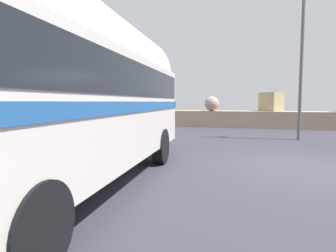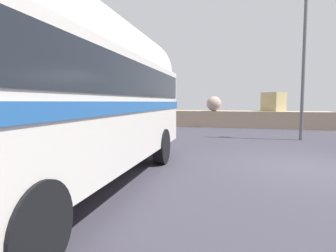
{
  "view_description": "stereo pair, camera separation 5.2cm",
  "coord_description": "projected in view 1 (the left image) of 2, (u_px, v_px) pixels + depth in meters",
  "views": [
    {
      "loc": [
        -1.35,
        -7.96,
        1.72
      ],
      "look_at": [
        -2.84,
        -2.82,
        1.27
      ],
      "focal_mm": 30.48,
      "sensor_mm": 36.0,
      "label": 1
    },
    {
      "loc": [
        -1.3,
        -7.95,
        1.72
      ],
      "look_at": [
        -2.84,
        -2.82,
        1.27
      ],
      "focal_mm": 30.48,
      "sensor_mm": 36.0,
      "label": 2
    }
  ],
  "objects": [
    {
      "name": "breakwater",
      "position": [
        277.0,
        118.0,
        18.53
      ],
      "size": [
        31.36,
        2.08,
        2.34
      ],
      "color": "tan",
      "rests_on": "ground"
    },
    {
      "name": "vintage_coach",
      "position": [
        72.0,
        84.0,
        5.38
      ],
      "size": [
        3.07,
        8.74,
        3.7
      ],
      "rotation": [
        0.0,
        0.0,
        0.07
      ],
      "color": "black",
      "rests_on": "ground"
    },
    {
      "name": "lamp_post",
      "position": [
        304.0,
        55.0,
        12.41
      ],
      "size": [
        1.14,
        0.44,
        6.67
      ],
      "color": "#5B5B60",
      "rests_on": "ground"
    },
    {
      "name": "ground",
      "position": [
        304.0,
        168.0,
        7.39
      ],
      "size": [
        32.0,
        26.0,
        0.02
      ],
      "color": "#37343F"
    }
  ]
}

